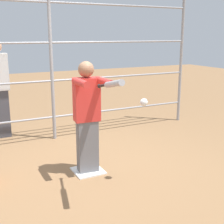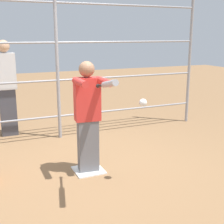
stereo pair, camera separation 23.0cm
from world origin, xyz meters
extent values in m
plane|color=olive|center=(0.00, 0.00, 0.00)|extent=(24.00, 24.00, 0.00)
cube|color=white|center=(0.00, 0.00, 0.01)|extent=(0.40, 0.40, 0.02)
cylinder|color=#939399|center=(-2.84, -1.60, 1.40)|extent=(0.06, 0.06, 2.80)
cylinder|color=#939399|center=(0.00, -1.60, 1.40)|extent=(0.06, 0.06, 2.80)
cylinder|color=#939399|center=(0.00, -1.60, 0.41)|extent=(5.67, 0.04, 0.04)
cylinder|color=#939399|center=(0.00, -1.60, 1.07)|extent=(5.67, 0.04, 0.04)
cylinder|color=#939399|center=(0.00, -1.60, 1.73)|extent=(5.67, 0.04, 0.04)
cylinder|color=#939399|center=(0.00, -1.60, 2.39)|extent=(5.67, 0.04, 0.04)
cube|color=slate|center=(0.00, 0.00, 0.37)|extent=(0.29, 0.20, 0.74)
cube|color=red|center=(0.00, 0.00, 1.03)|extent=(0.36, 0.23, 0.58)
sphere|color=#9E7051|center=(0.00, 0.00, 1.43)|extent=(0.21, 0.21, 0.21)
cylinder|color=red|center=(-0.15, 0.22, 1.29)|extent=(0.09, 0.41, 0.09)
cylinder|color=red|center=(0.15, 0.19, 1.29)|extent=(0.09, 0.41, 0.09)
sphere|color=black|center=(0.00, 0.41, 1.27)|extent=(0.05, 0.05, 0.05)
cylinder|color=black|center=(0.02, 0.57, 1.30)|extent=(0.08, 0.32, 0.09)
cylinder|color=#B2B2B7|center=(0.08, 0.95, 1.38)|extent=(0.14, 0.49, 0.16)
sphere|color=white|center=(-0.51, 0.60, 1.06)|extent=(0.10, 0.10, 0.10)
cube|color=#3F3F47|center=(0.84, -2.14, 0.44)|extent=(0.29, 0.18, 0.88)
camera|label=1|loc=(1.51, 3.75, 1.86)|focal=50.00mm
camera|label=2|loc=(1.30, 3.85, 1.86)|focal=50.00mm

